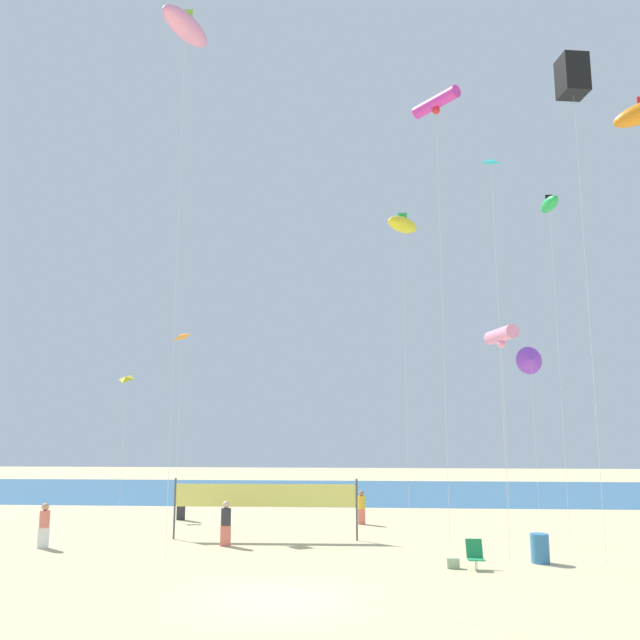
# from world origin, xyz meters

# --- Properties ---
(ground_plane) EXTENTS (120.00, 120.00, 0.00)m
(ground_plane) POSITION_xyz_m (0.00, 0.00, 0.00)
(ground_plane) COLOR #D1BC89
(ocean_band) EXTENTS (120.00, 20.00, 0.01)m
(ocean_band) POSITION_xyz_m (0.00, 30.36, 0.00)
(ocean_band) COLOR #28608C
(ocean_band) RESTS_ON ground
(beachgoer_charcoal_shirt) EXTENTS (0.38, 0.38, 1.66)m
(beachgoer_charcoal_shirt) POSITION_xyz_m (-3.13, 7.58, 0.89)
(beachgoer_charcoal_shirt) COLOR #EA7260
(beachgoer_charcoal_shirt) RESTS_ON ground
(beachgoer_mustard_shirt) EXTENTS (0.35, 0.35, 1.54)m
(beachgoer_mustard_shirt) POSITION_xyz_m (2.01, 13.76, 0.82)
(beachgoer_mustard_shirt) COLOR #EA7260
(beachgoer_mustard_shirt) RESTS_ON ground
(beachgoer_coral_shirt) EXTENTS (0.37, 0.37, 1.63)m
(beachgoer_coral_shirt) POSITION_xyz_m (-9.84, 6.66, 0.87)
(beachgoer_coral_shirt) COLOR white
(beachgoer_coral_shirt) RESTS_ON ground
(beachgoer_sage_shirt) EXTENTS (0.39, 0.39, 1.71)m
(beachgoer_sage_shirt) POSITION_xyz_m (-6.86, 14.63, 0.92)
(beachgoer_sage_shirt) COLOR #2D2D33
(beachgoer_sage_shirt) RESTS_ON ground
(folding_beach_chair) EXTENTS (0.52, 0.65, 0.89)m
(folding_beach_chair) POSITION_xyz_m (5.66, 4.02, 0.47)
(folding_beach_chair) COLOR #1E8C4C
(folding_beach_chair) RESTS_ON ground
(trash_barrel) EXTENTS (0.60, 0.60, 0.93)m
(trash_barrel) POSITION_xyz_m (7.97, 5.11, 0.47)
(trash_barrel) COLOR teal
(trash_barrel) RESTS_ON ground
(volleyball_net) EXTENTS (7.48, 0.22, 2.40)m
(volleyball_net) POSITION_xyz_m (-1.86, 9.08, 1.63)
(volleyball_net) COLOR #4C4C51
(volleyball_net) RESTS_ON ground
(beach_handbag) EXTENTS (0.39, 0.20, 0.31)m
(beach_handbag) POSITION_xyz_m (4.97, 4.06, 0.16)
(beach_handbag) COLOR #99B28C
(beach_handbag) RESTS_ON ground
(kite_magenta_tube) EXTENTS (1.87, 2.09, 18.10)m
(kite_magenta_tube) POSITION_xyz_m (5.32, 7.61, 17.78)
(kite_magenta_tube) COLOR silver
(kite_magenta_tube) RESTS_ON ground
(kite_green_inflatable) EXTENTS (0.68, 1.63, 14.51)m
(kite_green_inflatable) POSITION_xyz_m (10.36, 9.90, 14.05)
(kite_green_inflatable) COLOR silver
(kite_green_inflatable) RESTS_ON ground
(kite_pink_inflatable) EXTENTS (1.85, 2.88, 21.06)m
(kite_pink_inflatable) POSITION_xyz_m (-4.79, 5.44, 20.30)
(kite_pink_inflatable) COLOR silver
(kite_pink_inflatable) RESTS_ON ground
(kite_yellow_inflatable) EXTENTS (2.15, 2.43, 15.81)m
(kite_yellow_inflatable) POSITION_xyz_m (4.34, 15.73, 15.15)
(kite_yellow_inflatable) COLOR silver
(kite_yellow_inflatable) RESTS_ON ground
(kite_yellow_diamond) EXTENTS (0.75, 0.74, 7.41)m
(kite_yellow_diamond) POSITION_xyz_m (-10.88, 17.05, 7.12)
(kite_yellow_diamond) COLOR silver
(kite_yellow_diamond) RESTS_ON ground
(kite_orange_diamond) EXTENTS (0.75, 0.73, 9.02)m
(kite_orange_diamond) POSITION_xyz_m (-6.57, 12.50, 8.75)
(kite_orange_diamond) COLOR silver
(kite_orange_diamond) RESTS_ON ground
(kite_pink_tube) EXTENTS (1.08, 2.25, 8.61)m
(kite_pink_tube) POSITION_xyz_m (7.99, 9.75, 8.29)
(kite_pink_tube) COLOR silver
(kite_pink_tube) RESTS_ON ground
(kite_black_box) EXTENTS (1.10, 1.10, 18.20)m
(kite_black_box) POSITION_xyz_m (10.13, 5.22, 17.42)
(kite_black_box) COLOR silver
(kite_black_box) RESTS_ON ground
(kite_cyan_diamond) EXTENTS (0.68, 0.69, 14.37)m
(kite_cyan_diamond) POSITION_xyz_m (7.03, 5.36, 13.94)
(kite_cyan_diamond) COLOR silver
(kite_cyan_diamond) RESTS_ON ground
(kite_violet_delta) EXTENTS (1.62, 0.78, 8.98)m
(kite_violet_delta) POSITION_xyz_m (11.49, 19.04, 8.20)
(kite_violet_delta) COLOR silver
(kite_violet_delta) RESTS_ON ground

